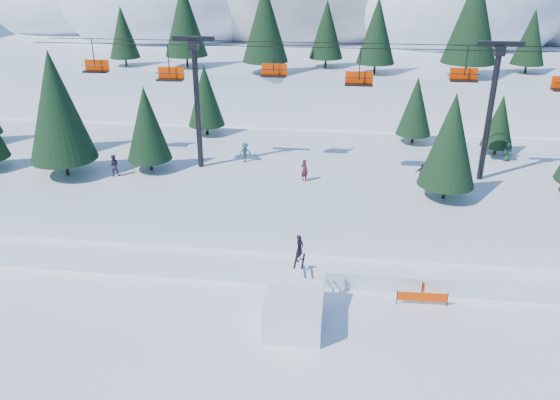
# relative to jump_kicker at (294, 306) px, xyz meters

# --- Properties ---
(ground) EXTENTS (160.00, 160.00, 0.00)m
(ground) POSITION_rel_jump_kicker_xyz_m (-0.36, -1.40, -1.12)
(ground) COLOR white
(ground) RESTS_ON ground
(mid_shelf) EXTENTS (70.00, 22.00, 2.50)m
(mid_shelf) POSITION_rel_jump_kicker_xyz_m (-0.36, 16.60, 0.13)
(mid_shelf) COLOR white
(mid_shelf) RESTS_ON ground
(berm) EXTENTS (70.00, 6.00, 1.10)m
(berm) POSITION_rel_jump_kicker_xyz_m (-0.36, 6.60, -0.57)
(berm) COLOR white
(berm) RESTS_ON ground
(mountain_ridge) EXTENTS (119.00, 61.19, 26.46)m
(mountain_ridge) POSITION_rel_jump_kicker_xyz_m (-5.44, 71.92, 8.52)
(mountain_ridge) COLOR white
(mountain_ridge) RESTS_ON ground
(jump_kicker) EXTENTS (3.02, 4.29, 4.60)m
(jump_kicker) POSITION_rel_jump_kicker_xyz_m (0.00, 0.00, 0.00)
(jump_kicker) COLOR white
(jump_kicker) RESTS_ON ground
(chairlift) EXTENTS (46.00, 3.21, 10.28)m
(chairlift) POSITION_rel_jump_kicker_xyz_m (1.11, 16.65, 8.20)
(chairlift) COLOR black
(chairlift) RESTS_ON mid_shelf
(conifer_stand) EXTENTS (62.98, 16.91, 9.63)m
(conifer_stand) POSITION_rel_jump_kicker_xyz_m (0.24, 16.77, 5.82)
(conifer_stand) COLOR black
(conifer_stand) RESTS_ON mid_shelf
(distant_skiers) EXTENTS (32.17, 8.28, 1.73)m
(distant_skiers) POSITION_rel_jump_kicker_xyz_m (-2.04, 16.46, 2.21)
(distant_skiers) COLOR #451A1D
(distant_skiers) RESTS_ON mid_shelf
(banner_near) EXTENTS (2.86, 0.16, 0.90)m
(banner_near) POSITION_rel_jump_kicker_xyz_m (7.00, 2.60, -0.58)
(banner_near) COLOR black
(banner_near) RESTS_ON ground
(banner_far) EXTENTS (2.67, 1.07, 0.90)m
(banner_far) POSITION_rel_jump_kicker_xyz_m (8.41, 4.07, -0.58)
(banner_far) COLOR black
(banner_far) RESTS_ON ground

